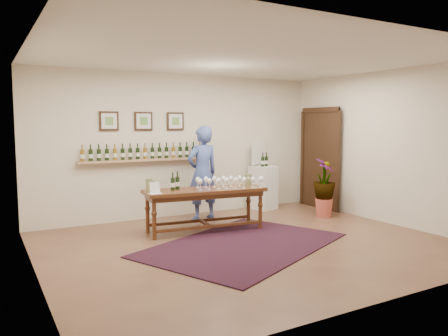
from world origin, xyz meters
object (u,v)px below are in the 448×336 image
tasting_table (205,195)px  potted_plant (324,188)px  display_pedestal (263,188)px  person (202,173)px

tasting_table → potted_plant: size_ratio=2.14×
display_pedestal → potted_plant: size_ratio=0.93×
person → tasting_table: bearing=60.3°
tasting_table → display_pedestal: 2.29m
tasting_table → display_pedestal: size_ratio=2.29×
potted_plant → person: size_ratio=0.56×
display_pedestal → person: size_ratio=0.52×
display_pedestal → person: (-1.60, -0.28, 0.43)m
potted_plant → person: 2.41m
display_pedestal → potted_plant: (0.57, -1.27, 0.12)m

